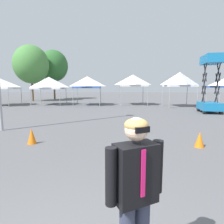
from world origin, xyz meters
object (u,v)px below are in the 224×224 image
canopy_tent_behind_center (49,83)px  canopy_tent_far_right (87,82)px  canopy_tent_behind_right (133,81)px  tree_behind_tents_right (54,66)px  person_foreground (135,191)px  canopy_tent_left_of_center (0,84)px  scissor_lift (210,96)px  traffic_cone_lot_center (32,136)px  traffic_cone_near_barrier (200,139)px  canopy_tent_behind_left (180,80)px  tree_behind_tents_center (31,64)px

canopy_tent_behind_center → canopy_tent_far_right: canopy_tent_far_right is taller
canopy_tent_behind_center → canopy_tent_behind_right: size_ratio=0.98×
canopy_tent_behind_right → tree_behind_tents_right: 15.80m
canopy_tent_far_right → person_foreground: size_ratio=1.82×
canopy_tent_left_of_center → scissor_lift: (20.19, -5.73, -1.06)m
traffic_cone_lot_center → canopy_tent_far_right: bearing=90.0°
canopy_tent_behind_right → scissor_lift: 8.74m
traffic_cone_near_barrier → scissor_lift: bearing=62.0°
canopy_tent_behind_left → canopy_tent_behind_right: bearing=157.1°
canopy_tent_left_of_center → traffic_cone_near_barrier: 21.38m
canopy_tent_behind_right → person_foreground: bearing=-95.5°
canopy_tent_left_of_center → canopy_tent_behind_right: (14.69, 0.91, 0.37)m
canopy_tent_far_right → scissor_lift: bearing=-30.5°
tree_behind_tents_right → traffic_cone_lot_center: size_ratio=13.89×
canopy_tent_behind_left → canopy_tent_left_of_center: bearing=176.9°
canopy_tent_far_right → canopy_tent_behind_left: 9.91m
canopy_tent_behind_right → traffic_cone_lot_center: size_ratio=5.94×
canopy_tent_left_of_center → person_foreground: size_ratio=1.88×
tree_behind_tents_right → traffic_cone_lot_center: (6.93, -24.98, -5.19)m
scissor_lift → traffic_cone_near_barrier: size_ratio=8.37×
person_foreground → tree_behind_tents_right: tree_behind_tents_right is taller
canopy_tent_far_right → scissor_lift: (10.65, -6.27, -1.24)m
canopy_tent_left_of_center → canopy_tent_behind_center: size_ratio=0.99×
canopy_tent_left_of_center → canopy_tent_behind_right: canopy_tent_behind_right is taller
canopy_tent_behind_left → traffic_cone_near_barrier: bearing=-105.8°
canopy_tent_left_of_center → canopy_tent_behind_center: 5.16m
canopy_tent_left_of_center → traffic_cone_lot_center: 17.29m
canopy_tent_left_of_center → canopy_tent_behind_center: canopy_tent_behind_center is taller
canopy_tent_behind_right → canopy_tent_behind_left: bearing=-22.9°
canopy_tent_behind_center → traffic_cone_near_barrier: (10.40, -15.48, -2.23)m
canopy_tent_behind_center → canopy_tent_behind_left: size_ratio=0.95×
tree_behind_tents_right → traffic_cone_near_barrier: tree_behind_tents_right is taller
canopy_tent_far_right → tree_behind_tents_right: tree_behind_tents_right is taller
canopy_tent_behind_left → tree_behind_tents_center: bearing=157.3°
canopy_tent_far_right → traffic_cone_lot_center: bearing=-90.0°
canopy_tent_left_of_center → scissor_lift: 21.02m
person_foreground → tree_behind_tents_center: size_ratio=0.22×
canopy_tent_behind_right → person_foreground: size_ratio=1.93×
canopy_tent_behind_right → tree_behind_tents_right: (-12.09, 9.80, 2.71)m
canopy_tent_left_of_center → traffic_cone_near_barrier: canopy_tent_left_of_center is taller
canopy_tent_far_right → tree_behind_tents_right: 12.65m
canopy_tent_left_of_center → canopy_tent_behind_center: bearing=10.0°
person_foreground → tree_behind_tents_right: size_ratio=0.22×
canopy_tent_behind_center → traffic_cone_lot_center: (4.44, -15.17, -2.21)m
canopy_tent_behind_right → person_foreground: (-1.95, -20.09, -1.74)m
tree_behind_tents_right → tree_behind_tents_center: bearing=-116.7°
traffic_cone_near_barrier → traffic_cone_lot_center: bearing=177.0°
person_foreground → canopy_tent_behind_left: bearing=70.1°
tree_behind_tents_center → tree_behind_tents_right: tree_behind_tents_right is taller
canopy_tent_behind_left → traffic_cone_lot_center: bearing=-126.5°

